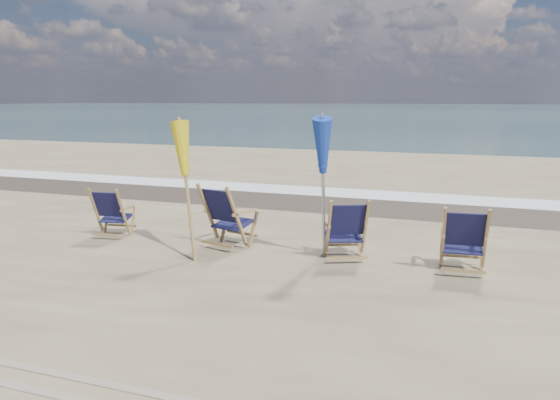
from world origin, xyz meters
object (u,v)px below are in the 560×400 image
(beach_chair_0, at_px, (123,213))
(beach_chair_1, at_px, (236,219))
(beach_chair_2, at_px, (365,230))
(umbrella_yellow, at_px, (187,155))
(umbrella_blue, at_px, (324,148))
(beach_chair_3, at_px, (486,242))

(beach_chair_0, bearing_deg, beach_chair_1, 169.48)
(beach_chair_1, height_order, beach_chair_2, beach_chair_1)
(umbrella_yellow, distance_m, umbrella_blue, 2.12)
(umbrella_blue, bearing_deg, beach_chair_1, -179.63)
(beach_chair_1, bearing_deg, beach_chair_3, -165.06)
(beach_chair_0, relative_size, umbrella_blue, 0.41)
(beach_chair_3, relative_size, umbrella_blue, 0.45)
(umbrella_yellow, bearing_deg, beach_chair_0, 159.49)
(umbrella_blue, bearing_deg, umbrella_yellow, -163.95)
(beach_chair_1, height_order, umbrella_blue, umbrella_blue)
(beach_chair_0, relative_size, beach_chair_3, 0.92)
(beach_chair_0, distance_m, beach_chair_3, 6.10)
(beach_chair_0, height_order, beach_chair_2, beach_chair_2)
(beach_chair_3, height_order, umbrella_blue, umbrella_blue)
(beach_chair_0, xyz_separation_m, umbrella_blue, (3.73, -0.05, 1.29))
(beach_chair_1, distance_m, umbrella_blue, 1.90)
(beach_chair_0, distance_m, umbrella_yellow, 2.16)
(beach_chair_2, relative_size, beach_chair_3, 0.99)
(beach_chair_1, xyz_separation_m, umbrella_yellow, (-0.56, -0.58, 1.09))
(beach_chair_0, xyz_separation_m, beach_chair_2, (4.36, 0.10, 0.03))
(beach_chair_0, distance_m, beach_chair_2, 4.36)
(beach_chair_2, bearing_deg, beach_chair_0, -22.06)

